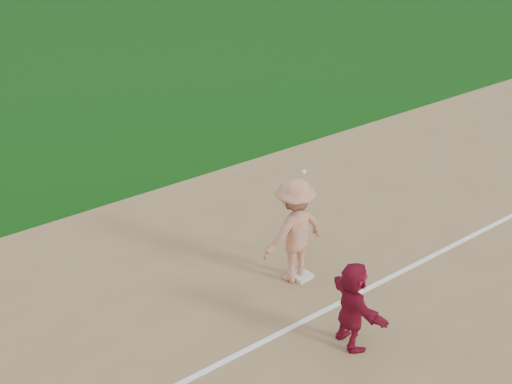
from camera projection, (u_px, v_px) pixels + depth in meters
ground at (305, 285)px, 11.76m from camera, size 160.00×160.00×0.00m
foul_line at (335, 305)px, 11.18m from camera, size 60.00×0.10×0.01m
first_base at (301, 276)px, 11.92m from camera, size 0.37×0.37×0.08m
base_runner at (352, 305)px, 9.96m from camera, size 0.74×1.47×1.51m
first_base_play at (294, 231)px, 11.48m from camera, size 1.31×0.77×2.21m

